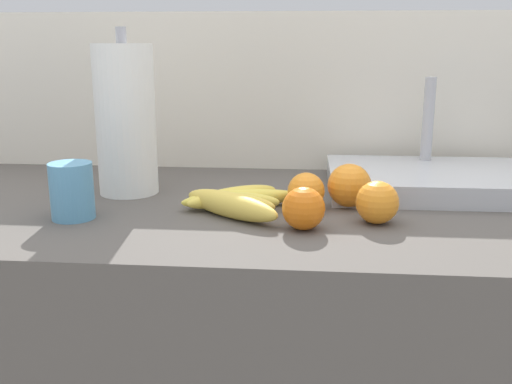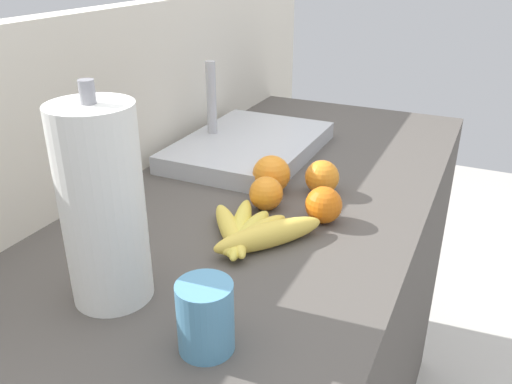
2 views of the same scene
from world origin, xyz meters
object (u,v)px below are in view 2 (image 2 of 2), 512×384
orange_center (324,205)px  mug (205,317)px  orange_far_right (272,174)px  orange_back_right (266,193)px  orange_front (322,177)px  banana_bunch (251,232)px  sink_basin (249,145)px  paper_towel_roll (103,207)px

orange_center → mug: size_ratio=0.72×
orange_far_right → mug: 0.48m
orange_far_right → orange_back_right: (-0.08, -0.02, -0.01)m
orange_far_right → orange_center: bearing=-120.2°
orange_far_right → orange_front: bearing=-67.9°
orange_center → orange_far_right: 0.16m
banana_bunch → orange_front: size_ratio=3.19×
orange_front → sink_basin: 0.27m
orange_back_right → mug: (-0.39, -0.09, 0.01)m
orange_back_right → paper_towel_roll: (-0.35, 0.09, 0.11)m
orange_back_right → sink_basin: bearing=32.0°
banana_bunch → orange_back_right: size_ratio=3.41×
orange_back_right → mug: 0.40m
orange_far_right → sink_basin: size_ratio=0.19×
banana_bunch → orange_far_right: orange_far_right is taller
orange_far_right → paper_towel_roll: 0.45m
paper_towel_roll → orange_far_right: bearing=-8.8°
banana_bunch → sink_basin: 0.43m
orange_front → mug: (-0.51, -0.02, 0.01)m
banana_bunch → orange_center: size_ratio=3.28×
mug → orange_front: bearing=2.0°
paper_towel_roll → mug: 0.21m
orange_front → mug: 0.51m
orange_back_right → banana_bunch: bearing=-167.3°
banana_bunch → orange_back_right: orange_back_right is taller
orange_center → sink_basin: 0.38m
paper_towel_roll → mug: (-0.04, -0.18, -0.10)m
orange_center → orange_back_right: orange_center is taller
orange_center → paper_towel_roll: size_ratio=0.22×
sink_basin → orange_center: bearing=-133.1°
orange_center → mug: 0.39m
banana_bunch → orange_center: 0.15m
banana_bunch → orange_far_right: (0.20, 0.05, 0.02)m
orange_far_right → mug: mug is taller
orange_center → sink_basin: size_ratio=0.16×
orange_front → mug: mug is taller
orange_back_right → paper_towel_roll: 0.38m
orange_center → orange_far_right: size_ratio=0.87×
orange_far_right → sink_basin: 0.23m
sink_basin → mug: (-0.65, -0.25, 0.02)m
banana_bunch → paper_towel_roll: size_ratio=0.71×
orange_back_right → paper_towel_roll: paper_towel_roll is taller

